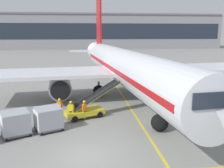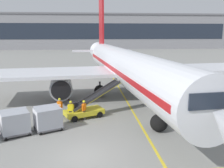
{
  "view_description": "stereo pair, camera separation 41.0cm",
  "coord_description": "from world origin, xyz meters",
  "px_view_note": "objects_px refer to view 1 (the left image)",
  "views": [
    {
      "loc": [
        0.05,
        -13.86,
        7.46
      ],
      "look_at": [
        2.61,
        7.55,
        2.93
      ],
      "focal_mm": 39.42,
      "sensor_mm": 36.0,
      "label": 1
    },
    {
      "loc": [
        0.46,
        -13.9,
        7.46
      ],
      "look_at": [
        2.61,
        7.55,
        2.93
      ],
      "focal_mm": 39.42,
      "sensor_mm": 36.0,
      "label": 2
    }
  ],
  "objects_px": {
    "ground_crew_marshaller": "(84,109)",
    "safety_cone_engine_keepout": "(65,97)",
    "ground_crew_by_loader": "(71,109)",
    "baggage_cart_second": "(15,123)",
    "ground_crew_by_carts": "(60,106)",
    "belt_loader": "(87,108)",
    "baggage_cart_lead": "(48,118)",
    "parked_airplane": "(124,67)"
  },
  "relations": [
    {
      "from": "ground_crew_by_loader",
      "to": "ground_crew_marshaller",
      "type": "xyz_separation_m",
      "value": [
        1.13,
        0.01,
        0.0
      ]
    },
    {
      "from": "baggage_cart_second",
      "to": "ground_crew_by_carts",
      "type": "height_order",
      "value": "baggage_cart_second"
    },
    {
      "from": "ground_crew_by_carts",
      "to": "parked_airplane",
      "type": "bearing_deg",
      "value": 42.88
    },
    {
      "from": "ground_crew_by_carts",
      "to": "ground_crew_marshaller",
      "type": "bearing_deg",
      "value": -23.64
    },
    {
      "from": "baggage_cart_second",
      "to": "ground_crew_by_carts",
      "type": "relative_size",
      "value": 1.61
    },
    {
      "from": "safety_cone_engine_keepout",
      "to": "ground_crew_by_loader",
      "type": "bearing_deg",
      "value": -81.73
    },
    {
      "from": "baggage_cart_second",
      "to": "ground_crew_by_carts",
      "type": "bearing_deg",
      "value": 52.27
    },
    {
      "from": "parked_airplane",
      "to": "safety_cone_engine_keepout",
      "type": "xyz_separation_m",
      "value": [
        -6.79,
        -0.53,
        -3.21
      ]
    },
    {
      "from": "parked_airplane",
      "to": "ground_crew_by_carts",
      "type": "height_order",
      "value": "parked_airplane"
    },
    {
      "from": "safety_cone_engine_keepout",
      "to": "baggage_cart_lead",
      "type": "bearing_deg",
      "value": -94.3
    },
    {
      "from": "parked_airplane",
      "to": "safety_cone_engine_keepout",
      "type": "distance_m",
      "value": 7.53
    },
    {
      "from": "parked_airplane",
      "to": "ground_crew_by_carts",
      "type": "xyz_separation_m",
      "value": [
        -6.85,
        -6.36,
        -2.6
      ]
    },
    {
      "from": "parked_airplane",
      "to": "ground_crew_by_loader",
      "type": "distance_m",
      "value": 9.7
    },
    {
      "from": "ground_crew_marshaller",
      "to": "safety_cone_engine_keepout",
      "type": "distance_m",
      "value": 7.13
    },
    {
      "from": "baggage_cart_lead",
      "to": "safety_cone_engine_keepout",
      "type": "height_order",
      "value": "baggage_cart_lead"
    },
    {
      "from": "belt_loader",
      "to": "ground_crew_by_carts",
      "type": "distance_m",
      "value": 2.4
    },
    {
      "from": "parked_airplane",
      "to": "safety_cone_engine_keepout",
      "type": "relative_size",
      "value": 54.59
    },
    {
      "from": "belt_loader",
      "to": "baggage_cart_lead",
      "type": "bearing_deg",
      "value": -137.38
    },
    {
      "from": "belt_loader",
      "to": "ground_crew_marshaller",
      "type": "distance_m",
      "value": 0.77
    },
    {
      "from": "parked_airplane",
      "to": "belt_loader",
      "type": "relative_size",
      "value": 7.98
    },
    {
      "from": "ground_crew_by_carts",
      "to": "safety_cone_engine_keepout",
      "type": "distance_m",
      "value": 5.86
    },
    {
      "from": "ground_crew_by_loader",
      "to": "safety_cone_engine_keepout",
      "type": "distance_m",
      "value": 6.89
    },
    {
      "from": "belt_loader",
      "to": "ground_crew_by_loader",
      "type": "bearing_deg",
      "value": -150.81
    },
    {
      "from": "ground_crew_marshaller",
      "to": "safety_cone_engine_keepout",
      "type": "relative_size",
      "value": 2.24
    },
    {
      "from": "parked_airplane",
      "to": "safety_cone_engine_keepout",
      "type": "bearing_deg",
      "value": -175.5
    },
    {
      "from": "parked_airplane",
      "to": "baggage_cart_second",
      "type": "xyz_separation_m",
      "value": [
        -9.71,
        -10.06,
        -2.59
      ]
    },
    {
      "from": "ground_crew_by_carts",
      "to": "ground_crew_by_loader",
      "type": "bearing_deg",
      "value": -42.55
    },
    {
      "from": "ground_crew_by_loader",
      "to": "ground_crew_by_carts",
      "type": "distance_m",
      "value": 1.43
    },
    {
      "from": "baggage_cart_lead",
      "to": "safety_cone_engine_keepout",
      "type": "xyz_separation_m",
      "value": [
        0.66,
        8.79,
        -0.62
      ]
    },
    {
      "from": "belt_loader",
      "to": "baggage_cart_lead",
      "type": "height_order",
      "value": "belt_loader"
    },
    {
      "from": "baggage_cart_lead",
      "to": "safety_cone_engine_keepout",
      "type": "relative_size",
      "value": 3.6
    },
    {
      "from": "baggage_cart_second",
      "to": "ground_crew_marshaller",
      "type": "bearing_deg",
      "value": 28.56
    },
    {
      "from": "parked_airplane",
      "to": "belt_loader",
      "type": "height_order",
      "value": "parked_airplane"
    },
    {
      "from": "ground_crew_by_loader",
      "to": "ground_crew_marshaller",
      "type": "height_order",
      "value": "same"
    },
    {
      "from": "baggage_cart_lead",
      "to": "baggage_cart_second",
      "type": "bearing_deg",
      "value": -162.09
    },
    {
      "from": "ground_crew_marshaller",
      "to": "safety_cone_engine_keepout",
      "type": "bearing_deg",
      "value": 107.33
    },
    {
      "from": "parked_airplane",
      "to": "ground_crew_marshaller",
      "type": "height_order",
      "value": "parked_airplane"
    },
    {
      "from": "baggage_cart_lead",
      "to": "baggage_cart_second",
      "type": "distance_m",
      "value": 2.37
    },
    {
      "from": "ground_crew_by_loader",
      "to": "safety_cone_engine_keepout",
      "type": "height_order",
      "value": "ground_crew_by_loader"
    },
    {
      "from": "baggage_cart_second",
      "to": "safety_cone_engine_keepout",
      "type": "distance_m",
      "value": 9.98
    },
    {
      "from": "belt_loader",
      "to": "safety_cone_engine_keepout",
      "type": "bearing_deg",
      "value": 111.0
    },
    {
      "from": "baggage_cart_second",
      "to": "belt_loader",
      "type": "bearing_deg",
      "value": 33.55
    }
  ]
}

